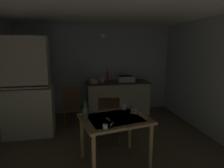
% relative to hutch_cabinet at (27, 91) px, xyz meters
% --- Properties ---
extents(ground_plane, '(5.15, 5.15, 0.00)m').
position_rel_hutch_cabinet_xyz_m(ground_plane, '(1.57, -0.52, -0.95)').
color(ground_plane, brown).
extents(wall_back, '(4.25, 0.10, 2.41)m').
position_rel_hutch_cabinet_xyz_m(wall_back, '(1.57, 1.30, 0.25)').
color(wall_back, silver).
rests_on(wall_back, ground).
extents(wall_right, '(0.10, 3.63, 2.41)m').
position_rel_hutch_cabinet_xyz_m(wall_right, '(3.70, -0.52, 0.25)').
color(wall_right, silver).
rests_on(wall_right, ground).
extents(ceiling_slab, '(4.25, 3.63, 0.10)m').
position_rel_hutch_cabinet_xyz_m(ceiling_slab, '(1.57, -0.52, 1.51)').
color(ceiling_slab, white).
extents(hutch_cabinet, '(0.97, 0.52, 2.04)m').
position_rel_hutch_cabinet_xyz_m(hutch_cabinet, '(0.00, 0.00, 0.00)').
color(hutch_cabinet, beige).
rests_on(hutch_cabinet, ground).
extents(counter_cabinet, '(1.68, 0.64, 0.90)m').
position_rel_hutch_cabinet_xyz_m(counter_cabinet, '(2.10, 0.93, -0.50)').
color(counter_cabinet, beige).
rests_on(counter_cabinet, ground).
extents(sink_basin, '(0.44, 0.34, 0.15)m').
position_rel_hutch_cabinet_xyz_m(sink_basin, '(2.31, 0.93, 0.02)').
color(sink_basin, silver).
rests_on(sink_basin, counter_cabinet).
extents(hand_pump, '(0.05, 0.27, 0.39)m').
position_rel_hutch_cabinet_xyz_m(hand_pump, '(1.81, 0.97, 0.11)').
color(hand_pump, '#B21E19').
rests_on(hand_pump, counter_cabinet).
extents(mixing_bowl_counter, '(0.25, 0.25, 0.10)m').
position_rel_hutch_cabinet_xyz_m(mixing_bowl_counter, '(1.44, 0.88, -0.01)').
color(mixing_bowl_counter, tan).
rests_on(mixing_bowl_counter, counter_cabinet).
extents(stoneware_crock, '(0.11, 0.11, 0.12)m').
position_rel_hutch_cabinet_xyz_m(stoneware_crock, '(1.67, 0.94, 0.01)').
color(stoneware_crock, beige).
rests_on(stoneware_crock, counter_cabinet).
extents(dining_table, '(1.13, 0.98, 0.77)m').
position_rel_hutch_cabinet_xyz_m(dining_table, '(1.53, -1.34, -0.29)').
color(dining_table, olive).
rests_on(dining_table, ground).
extents(chair_far_side, '(0.47, 0.47, 0.95)m').
position_rel_hutch_cabinet_xyz_m(chair_far_side, '(1.56, -0.71, -0.45)').
color(chair_far_side, '#48321A').
rests_on(chair_far_side, ground).
extents(chair_by_counter, '(0.48, 0.48, 0.98)m').
position_rel_hutch_cabinet_xyz_m(chair_by_counter, '(0.89, 0.21, -0.44)').
color(chair_by_counter, '#48351A').
rests_on(chair_by_counter, ground).
extents(serving_bowl_wide, '(0.11, 0.11, 0.06)m').
position_rel_hutch_cabinet_xyz_m(serving_bowl_wide, '(1.88, -1.20, -0.15)').
color(serving_bowl_wide, '#ADD1C1').
rests_on(serving_bowl_wide, dining_table).
extents(teacup_mint, '(0.07, 0.07, 0.08)m').
position_rel_hutch_cabinet_xyz_m(teacup_mint, '(1.77, -0.99, -0.14)').
color(teacup_mint, white).
rests_on(teacup_mint, dining_table).
extents(mug_tall, '(0.06, 0.06, 0.07)m').
position_rel_hutch_cabinet_xyz_m(mug_tall, '(1.32, -1.73, -0.14)').
color(mug_tall, '#ADD1C1').
rests_on(mug_tall, dining_table).
extents(glass_bottle, '(0.07, 0.07, 0.23)m').
position_rel_hutch_cabinet_xyz_m(glass_bottle, '(1.10, -1.23, -0.09)').
color(glass_bottle, '#4C7F56').
rests_on(glass_bottle, dining_table).
extents(table_knife, '(0.19, 0.07, 0.00)m').
position_rel_hutch_cabinet_xyz_m(table_knife, '(1.11, -1.10, -0.18)').
color(table_knife, silver).
rests_on(table_knife, dining_table).
extents(teaspoon_near_bowl, '(0.05, 0.13, 0.00)m').
position_rel_hutch_cabinet_xyz_m(teaspoon_near_bowl, '(1.42, -1.39, -0.18)').
color(teaspoon_near_bowl, beige).
rests_on(teaspoon_near_bowl, dining_table).
extents(teaspoon_by_cup, '(0.08, 0.13, 0.00)m').
position_rel_hutch_cabinet_xyz_m(teaspoon_by_cup, '(1.44, -1.58, -0.18)').
color(teaspoon_by_cup, beige).
rests_on(teaspoon_by_cup, dining_table).
extents(pendant_bulb, '(0.08, 0.08, 0.08)m').
position_rel_hutch_cabinet_xyz_m(pendant_bulb, '(1.50, -0.41, 1.08)').
color(pendant_bulb, '#F9EFCC').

